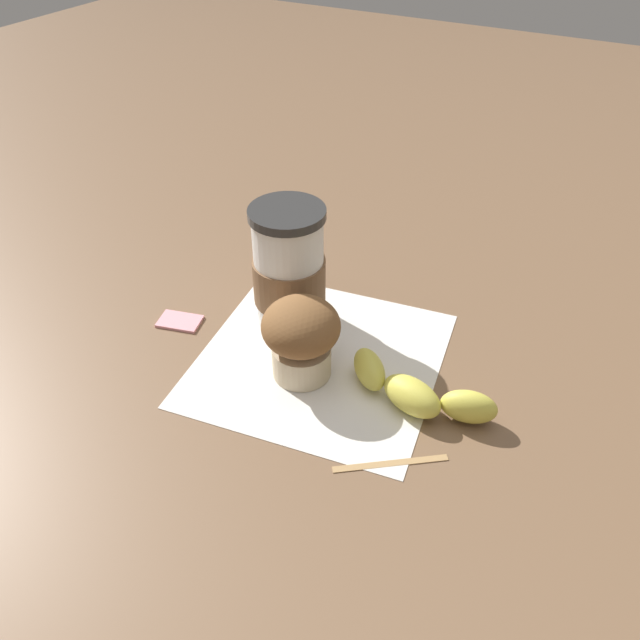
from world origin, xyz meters
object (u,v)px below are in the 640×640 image
Objects in this scene: muffin at (301,336)px; banana at (415,391)px; coffee_cup at (289,271)px; sugar_packet at (180,320)px.

muffin reaches higher than banana.
sugar_packet is at bearing -149.34° from coffee_cup.
banana reaches higher than sugar_packet.
coffee_cup reaches higher than sugar_packet.
muffin is 0.18m from sugar_packet.
muffin reaches higher than sugar_packet.
coffee_cup is at bearing 161.62° from banana.
sugar_packet is (-0.30, -0.01, -0.02)m from banana.
muffin is 1.85× the size of sugar_packet.
banana is (0.18, -0.06, -0.05)m from coffee_cup.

